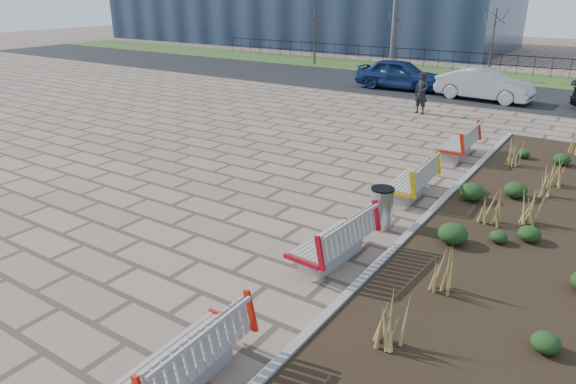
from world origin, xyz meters
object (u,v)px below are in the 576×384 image
Objects in this scene: car_blue at (400,74)px; car_silver at (484,85)px; bench_c at (410,178)px; litter_bin at (381,208)px; bench_a at (181,353)px; bench_d at (457,142)px; bench_b at (332,238)px; lamp_west at (393,23)px; pedestrian at (421,93)px.

car_silver is at bearing -99.68° from car_blue.
bench_c reaches higher than litter_bin.
car_blue is (-6.21, 14.37, 0.31)m from bench_c.
bench_a is 1.00× the size of bench_d.
bench_b is (0.00, 4.12, 0.00)m from bench_a.
bench_d is 0.35× the size of lamp_west.
pedestrian is (-3.17, 9.39, 0.38)m from bench_c.
pedestrian is at bearing 107.09° from bench_b.
bench_a is 12.25m from bench_d.
bench_d is (0.00, 12.25, 0.00)m from bench_a.
bench_a is at bearing -171.29° from car_silver.
bench_d is at bearing -151.73° from car_blue.
bench_a is 1.00× the size of bench_b.
bench_c is 1.00× the size of bench_d.
litter_bin is at bearing 88.61° from bench_b.
pedestrian is 0.39× the size of car_silver.
pedestrian reaches higher than bench_b.
bench_b is at bearing -92.33° from bench_c.
car_blue is at bearing 112.43° from bench_b.
pedestrian is at bearing 106.35° from bench_c.
bench_b is at bearing -91.44° from bench_d.
lamp_west is (-9.00, 15.56, 2.54)m from bench_d.
bench_a is 23.40m from car_blue.
car_blue is 4.58m from car_silver.
litter_bin is 0.16× the size of lamp_west.
bench_d is 12.04m from car_blue.
bench_c is 4.05m from bench_d.
bench_c and bench_d have the same top height.
pedestrian is 11.97m from lamp_west.
car_blue is at bearing -61.98° from lamp_west.
car_blue is 1.03× the size of car_silver.
bench_a is 17.87m from pedestrian.
car_silver is at bearing 98.19° from bench_d.
litter_bin is 0.21× the size of car_silver.
bench_d is at bearing -59.96° from lamp_west.
pedestrian is at bearing -151.41° from car_blue.
lamp_west reaches higher than car_silver.
litter_bin is 17.70m from car_blue.
lamp_west is at bearing 118.60° from bench_d.
litter_bin is (0.18, 1.94, -0.03)m from bench_b.
bench_b is 8.13m from bench_d.
car_silver is (-1.66, 17.89, 0.26)m from bench_b.
bench_c is 0.47× the size of car_silver.
bench_b and bench_d have the same top height.
bench_c is at bearing -55.78° from pedestrian.
lamp_west reaches higher than pedestrian.
car_blue reaches higher than car_silver.
bench_c is at bearing -91.44° from bench_d.
litter_bin is at bearing -169.04° from car_silver.
car_silver is at bearing 99.12° from bench_b.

